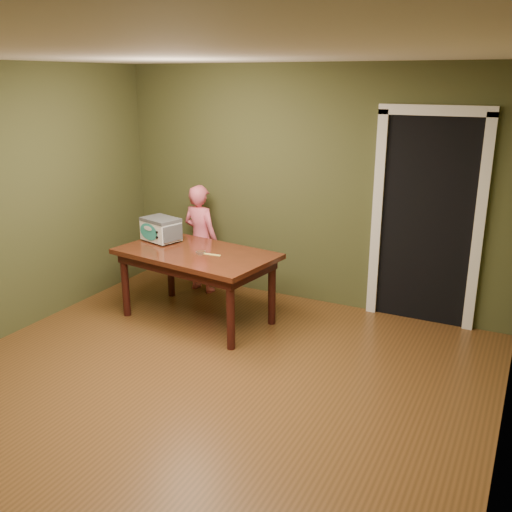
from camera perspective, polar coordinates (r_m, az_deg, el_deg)
name	(u,v)px	position (r m, az deg, el deg)	size (l,w,h in m)	color
floor	(184,403)	(4.67, -7.17, -14.35)	(5.00, 5.00, 0.00)	brown
room_shell	(175,189)	(4.04, -8.09, 6.70)	(4.52, 5.02, 2.61)	#3F4424
doorway	(432,216)	(6.27, 17.19, 3.83)	(1.10, 0.66, 2.25)	black
dining_table	(196,261)	(5.87, -5.98, -0.48)	(1.71, 1.11, 0.75)	#3E1B0E
toy_oven	(161,229)	(6.23, -9.50, 2.71)	(0.47, 0.38, 0.26)	#4C4F54
baking_pan	(201,252)	(5.78, -5.55, 0.39)	(0.10, 0.10, 0.02)	silver
spatula	(212,255)	(5.71, -4.39, 0.14)	(0.18, 0.03, 0.01)	#F0DE68
child	(201,239)	(6.72, -5.55, 1.74)	(0.47, 0.31, 1.28)	#E96075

